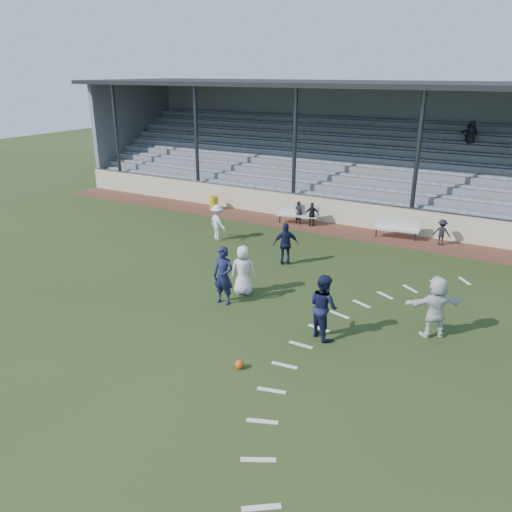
{
  "coord_description": "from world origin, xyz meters",
  "views": [
    {
      "loc": [
        7.75,
        -11.12,
        7.13
      ],
      "look_at": [
        0.0,
        2.5,
        1.3
      ],
      "focal_mm": 35.0,
      "sensor_mm": 36.0,
      "label": 1
    }
  ],
  "objects_px": {
    "trash_bin": "(214,203)",
    "player_white_lead": "(243,270)",
    "bench_left": "(298,213)",
    "player_navy_lead": "(223,276)",
    "football": "(240,364)",
    "bench_right": "(397,226)"
  },
  "relations": [
    {
      "from": "bench_right",
      "to": "trash_bin",
      "type": "bearing_deg",
      "value": 171.55
    },
    {
      "from": "trash_bin",
      "to": "player_white_lead",
      "type": "relative_size",
      "value": 0.44
    },
    {
      "from": "football",
      "to": "player_white_lead",
      "type": "xyz_separation_m",
      "value": [
        -2.26,
        3.96,
        0.74
      ]
    },
    {
      "from": "bench_left",
      "to": "player_navy_lead",
      "type": "height_order",
      "value": "player_navy_lead"
    },
    {
      "from": "bench_right",
      "to": "player_white_lead",
      "type": "height_order",
      "value": "player_white_lead"
    },
    {
      "from": "bench_left",
      "to": "trash_bin",
      "type": "height_order",
      "value": "bench_left"
    },
    {
      "from": "trash_bin",
      "to": "player_navy_lead",
      "type": "distance_m",
      "value": 11.73
    },
    {
      "from": "player_navy_lead",
      "to": "bench_right",
      "type": "bearing_deg",
      "value": 68.16
    },
    {
      "from": "trash_bin",
      "to": "player_white_lead",
      "type": "height_order",
      "value": "player_white_lead"
    },
    {
      "from": "bench_left",
      "to": "player_white_lead",
      "type": "bearing_deg",
      "value": -91.43
    },
    {
      "from": "bench_right",
      "to": "player_navy_lead",
      "type": "distance_m",
      "value": 9.96
    },
    {
      "from": "bench_right",
      "to": "trash_bin",
      "type": "distance_m",
      "value": 9.95
    },
    {
      "from": "football",
      "to": "player_white_lead",
      "type": "relative_size",
      "value": 0.14
    },
    {
      "from": "bench_left",
      "to": "player_navy_lead",
      "type": "bearing_deg",
      "value": -93.69
    },
    {
      "from": "player_white_lead",
      "to": "football",
      "type": "bearing_deg",
      "value": 96.9
    },
    {
      "from": "bench_left",
      "to": "bench_right",
      "type": "xyz_separation_m",
      "value": [
        4.84,
        0.12,
        0.0
      ]
    },
    {
      "from": "bench_right",
      "to": "player_white_lead",
      "type": "distance_m",
      "value": 9.01
    },
    {
      "from": "bench_right",
      "to": "player_navy_lead",
      "type": "height_order",
      "value": "player_navy_lead"
    },
    {
      "from": "bench_left",
      "to": "player_white_lead",
      "type": "height_order",
      "value": "player_white_lead"
    },
    {
      "from": "bench_left",
      "to": "football",
      "type": "relative_size",
      "value": 8.76
    },
    {
      "from": "football",
      "to": "player_navy_lead",
      "type": "distance_m",
      "value": 3.97
    },
    {
      "from": "bench_right",
      "to": "player_white_lead",
      "type": "xyz_separation_m",
      "value": [
        -2.94,
        -8.51,
        0.27
      ]
    }
  ]
}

